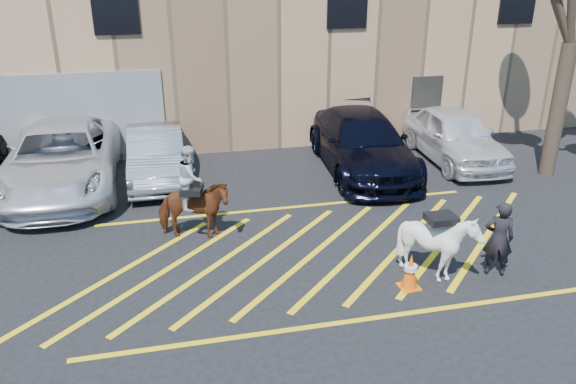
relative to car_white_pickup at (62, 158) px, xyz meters
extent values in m
plane|color=black|center=(5.72, -4.89, -0.87)|extent=(90.00, 90.00, 0.00)
imported|color=silver|center=(0.00, 0.00, 0.00)|extent=(2.90, 6.28, 1.75)
imported|color=#9AA0A8|center=(2.51, 0.23, -0.15)|extent=(1.54, 4.40, 1.45)
imported|color=black|center=(8.51, -0.39, -0.03)|extent=(2.72, 5.95, 1.69)
imported|color=white|center=(11.62, -0.26, -0.06)|extent=(2.16, 4.87, 1.63)
imported|color=black|center=(9.09, -6.77, -0.08)|extent=(0.68, 0.57, 1.59)
cube|color=tan|center=(5.72, 7.11, 2.63)|extent=(32.00, 10.00, 7.00)
cube|color=black|center=(1.72, 2.07, 3.73)|extent=(1.30, 0.08, 1.50)
cube|color=black|center=(8.72, 2.07, 3.73)|extent=(1.30, 0.08, 1.50)
cube|color=black|center=(14.72, 2.07, 3.73)|extent=(1.30, 0.08, 1.50)
cube|color=#38332D|center=(11.72, 2.07, 0.23)|extent=(1.10, 0.08, 2.20)
cube|color=yellow|center=(1.52, -5.19, -0.87)|extent=(4.20, 4.20, 0.01)
cube|color=yellow|center=(2.57, -5.19, -0.87)|extent=(4.20, 4.20, 0.01)
cube|color=yellow|center=(3.62, -5.19, -0.87)|extent=(4.20, 4.20, 0.01)
cube|color=yellow|center=(4.67, -5.19, -0.87)|extent=(4.20, 4.20, 0.01)
cube|color=yellow|center=(5.72, -5.19, -0.87)|extent=(4.20, 4.20, 0.01)
cube|color=yellow|center=(6.77, -5.19, -0.87)|extent=(4.20, 4.20, 0.01)
cube|color=yellow|center=(7.82, -5.19, -0.87)|extent=(4.20, 4.20, 0.01)
cube|color=yellow|center=(8.87, -5.19, -0.87)|extent=(4.20, 4.20, 0.01)
cube|color=yellow|center=(9.92, -5.19, -0.87)|extent=(4.20, 4.20, 0.01)
cube|color=yellow|center=(5.72, -2.69, -0.87)|extent=(9.50, 0.12, 0.01)
cube|color=yellow|center=(5.72, -7.69, -0.87)|extent=(9.50, 0.12, 0.01)
imported|color=maroon|center=(3.28, -3.83, -0.17)|extent=(1.80, 1.13, 1.41)
imported|color=#AAABB5|center=(3.28, -3.83, 0.62)|extent=(0.69, 0.81, 1.44)
cube|color=black|center=(3.28, -3.83, 0.33)|extent=(0.58, 0.65, 0.14)
imported|color=silver|center=(7.83, -6.67, -0.13)|extent=(1.22, 1.36, 1.48)
cube|color=black|center=(7.83, -6.67, 0.45)|extent=(0.57, 0.47, 0.14)
cube|color=orange|center=(7.19, -6.88, -0.86)|extent=(0.40, 0.40, 0.03)
cone|color=#F05509|center=(7.19, -6.88, -0.49)|extent=(0.32, 0.32, 0.70)
cylinder|color=silver|center=(7.19, -6.88, -0.43)|extent=(0.25, 0.25, 0.10)
cylinder|color=#48392B|center=(13.74, -2.01, 1.03)|extent=(0.44, 0.44, 3.80)
cylinder|color=#473A2B|center=(13.67, -1.16, 3.93)|extent=(0.33, 1.88, 2.34)
cylinder|color=#443929|center=(13.13, -2.01, 3.97)|extent=(1.40, 0.20, 2.39)
camera|label=1|loc=(2.80, -15.48, 5.08)|focal=35.00mm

